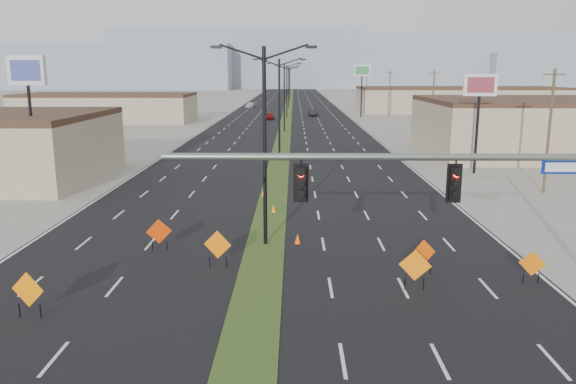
{
  "coord_description": "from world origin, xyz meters",
  "views": [
    {
      "loc": [
        1.47,
        -15.91,
        8.79
      ],
      "look_at": [
        1.19,
        10.07,
        3.2
      ],
      "focal_mm": 35.0,
      "sensor_mm": 36.0,
      "label": 1
    }
  ],
  "objects_px": {
    "car_left": "(270,116)",
    "pole_sign_west": "(27,80)",
    "construction_sign_4": "(415,267)",
    "cone_0": "(214,241)",
    "signal_mast": "(511,197)",
    "streetlight_0": "(265,140)",
    "car_mid": "(313,113)",
    "construction_sign_2": "(218,246)",
    "car_far": "(250,105)",
    "construction_sign_3": "(423,254)",
    "streetlight_1": "(279,106)",
    "streetlight_2": "(284,95)",
    "streetlight_6": "(290,82)",
    "streetlight_5": "(289,83)",
    "streetlight_3": "(287,89)",
    "construction_sign_1": "(159,233)",
    "construction_sign_0": "(28,291)",
    "construction_sign_5": "(532,265)",
    "pole_sign_east_near": "(480,93)",
    "cone_2": "(274,209)",
    "cone_1": "(298,239)",
    "cone_3": "(263,193)",
    "pole_sign_east_far": "(362,74)",
    "streetlight_4": "(288,86)"
  },
  "relations": [
    {
      "from": "car_left",
      "to": "pole_sign_west",
      "type": "distance_m",
      "value": 64.98
    },
    {
      "from": "construction_sign_4",
      "to": "cone_0",
      "type": "relative_size",
      "value": 2.85
    },
    {
      "from": "signal_mast",
      "to": "streetlight_0",
      "type": "bearing_deg",
      "value": 130.54
    },
    {
      "from": "car_mid",
      "to": "construction_sign_4",
      "type": "relative_size",
      "value": 2.42
    },
    {
      "from": "signal_mast",
      "to": "construction_sign_2",
      "type": "distance_m",
      "value": 12.94
    },
    {
      "from": "car_far",
      "to": "pole_sign_west",
      "type": "bearing_deg",
      "value": -88.76
    },
    {
      "from": "car_far",
      "to": "construction_sign_3",
      "type": "bearing_deg",
      "value": -75.39
    },
    {
      "from": "construction_sign_3",
      "to": "streetlight_1",
      "type": "bearing_deg",
      "value": 83.64
    },
    {
      "from": "streetlight_2",
      "to": "streetlight_6",
      "type": "relative_size",
      "value": 1.0
    },
    {
      "from": "streetlight_5",
      "to": "streetlight_3",
      "type": "bearing_deg",
      "value": -90.0
    },
    {
      "from": "construction_sign_1",
      "to": "pole_sign_west",
      "type": "relative_size",
      "value": 0.17
    },
    {
      "from": "car_far",
      "to": "construction_sign_0",
      "type": "distance_m",
      "value": 121.8
    },
    {
      "from": "car_mid",
      "to": "cone_0",
      "type": "xyz_separation_m",
      "value": [
        -7.85,
        -86.54,
        -0.39
      ]
    },
    {
      "from": "car_far",
      "to": "construction_sign_1",
      "type": "relative_size",
      "value": 2.64
    },
    {
      "from": "streetlight_6",
      "to": "car_far",
      "type": "height_order",
      "value": "streetlight_6"
    },
    {
      "from": "car_left",
      "to": "construction_sign_4",
      "type": "bearing_deg",
      "value": -79.42
    },
    {
      "from": "construction_sign_5",
      "to": "pole_sign_east_near",
      "type": "distance_m",
      "value": 27.8
    },
    {
      "from": "signal_mast",
      "to": "streetlight_3",
      "type": "height_order",
      "value": "streetlight_3"
    },
    {
      "from": "construction_sign_4",
      "to": "pole_sign_west",
      "type": "relative_size",
      "value": 0.18
    },
    {
      "from": "car_far",
      "to": "construction_sign_2",
      "type": "height_order",
      "value": "construction_sign_2"
    },
    {
      "from": "construction_sign_0",
      "to": "streetlight_6",
      "type": "bearing_deg",
      "value": 100.73
    },
    {
      "from": "car_left",
      "to": "cone_2",
      "type": "bearing_deg",
      "value": -83.25
    },
    {
      "from": "streetlight_3",
      "to": "car_left",
      "type": "bearing_deg",
      "value": -115.17
    },
    {
      "from": "streetlight_1",
      "to": "cone_2",
      "type": "height_order",
      "value": "streetlight_1"
    },
    {
      "from": "construction_sign_2",
      "to": "construction_sign_3",
      "type": "bearing_deg",
      "value": 7.53
    },
    {
      "from": "streetlight_2",
      "to": "streetlight_1",
      "type": "bearing_deg",
      "value": -90.0
    },
    {
      "from": "streetlight_5",
      "to": "streetlight_0",
      "type": "bearing_deg",
      "value": -90.0
    },
    {
      "from": "streetlight_0",
      "to": "streetlight_1",
      "type": "relative_size",
      "value": 1.0
    },
    {
      "from": "car_left",
      "to": "cone_2",
      "type": "height_order",
      "value": "car_left"
    },
    {
      "from": "construction_sign_2",
      "to": "construction_sign_4",
      "type": "relative_size",
      "value": 1.0
    },
    {
      "from": "construction_sign_1",
      "to": "construction_sign_3",
      "type": "height_order",
      "value": "construction_sign_1"
    },
    {
      "from": "streetlight_2",
      "to": "cone_1",
      "type": "bearing_deg",
      "value": -88.29
    },
    {
      "from": "streetlight_3",
      "to": "pole_sign_west",
      "type": "xyz_separation_m",
      "value": [
        -18.53,
        -69.33,
        2.74
      ]
    },
    {
      "from": "streetlight_5",
      "to": "cone_3",
      "type": "bearing_deg",
      "value": -90.32
    },
    {
      "from": "streetlight_1",
      "to": "streetlight_2",
      "type": "height_order",
      "value": "same"
    },
    {
      "from": "construction_sign_0",
      "to": "construction_sign_2",
      "type": "height_order",
      "value": "construction_sign_0"
    },
    {
      "from": "streetlight_3",
      "to": "construction_sign_1",
      "type": "xyz_separation_m",
      "value": [
        -5.23,
        -85.22,
        -4.44
      ]
    },
    {
      "from": "construction_sign_0",
      "to": "car_left",
      "type": "bearing_deg",
      "value": 100.05
    },
    {
      "from": "car_mid",
      "to": "construction_sign_4",
      "type": "distance_m",
      "value": 92.4
    },
    {
      "from": "car_mid",
      "to": "cone_1",
      "type": "xyz_separation_m",
      "value": [
        -3.54,
        -86.07,
        -0.42
      ]
    },
    {
      "from": "construction_sign_3",
      "to": "construction_sign_0",
      "type": "bearing_deg",
      "value": 178.16
    },
    {
      "from": "car_left",
      "to": "cone_3",
      "type": "height_order",
      "value": "car_left"
    },
    {
      "from": "streetlight_0",
      "to": "streetlight_2",
      "type": "xyz_separation_m",
      "value": [
        0.0,
        56.0,
        0.0
      ]
    },
    {
      "from": "car_far",
      "to": "cone_1",
      "type": "height_order",
      "value": "car_far"
    },
    {
      "from": "streetlight_5",
      "to": "cone_1",
      "type": "xyz_separation_m",
      "value": [
        1.66,
        -139.9,
        -5.14
      ]
    },
    {
      "from": "streetlight_6",
      "to": "construction_sign_5",
      "type": "bearing_deg",
      "value": -86.21
    },
    {
      "from": "construction_sign_5",
      "to": "streetlight_3",
      "type": "bearing_deg",
      "value": 116.72
    },
    {
      "from": "cone_0",
      "to": "pole_sign_east_far",
      "type": "relative_size",
      "value": 0.06
    },
    {
      "from": "streetlight_0",
      "to": "streetlight_2",
      "type": "bearing_deg",
      "value": 90.0
    },
    {
      "from": "streetlight_4",
      "to": "car_left",
      "type": "distance_m",
      "value": 35.12
    }
  ]
}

